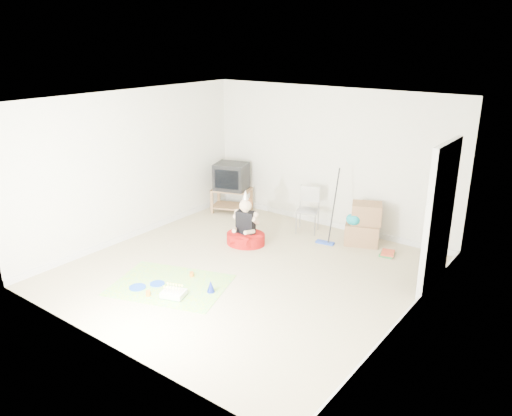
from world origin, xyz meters
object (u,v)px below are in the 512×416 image
Objects in this scene: cardboard_boxes at (363,225)px; seated_woman at (246,232)px; folding_chair at (308,211)px; birthday_cake at (174,294)px; tv_stand at (232,198)px; crt_tv at (231,176)px.

cardboard_boxes is 2.04m from seated_woman.
folding_chair reaches higher than birthday_cake.
tv_stand is at bearing 178.65° from folding_chair.
cardboard_boxes is at bearing 37.20° from seated_woman.
tv_stand is at bearing 137.35° from seated_woman.
seated_woman is (1.27, -1.17, -0.07)m from tv_stand.
crt_tv reaches higher than cardboard_boxes.
seated_woman is 2.12m from birthday_cake.
folding_chair is 1.17× the size of cardboard_boxes.
seated_woman is (-0.56, -1.13, -0.20)m from folding_chair.
crt_tv is 3.70m from birthday_cake.
tv_stand is 0.47m from crt_tv.
folding_chair is at bearing -1.35° from tv_stand.
cardboard_boxes is at bearing 1.23° from tv_stand.
folding_chair is at bearing -174.32° from cardboard_boxes.
seated_woman is at bearing 99.51° from birthday_cake.
tv_stand is 2.37× the size of birthday_cake.
tv_stand is 1.73m from seated_woman.
tv_stand is at bearing -62.10° from crt_tv.
cardboard_boxes reaches higher than birthday_cake.
seated_woman reaches higher than folding_chair.
birthday_cake is (1.62, -3.25, -0.71)m from crt_tv.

